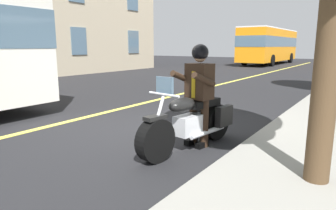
# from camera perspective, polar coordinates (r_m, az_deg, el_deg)

# --- Properties ---
(ground_plane) EXTENTS (80.00, 80.00, 0.00)m
(ground_plane) POSITION_cam_1_polar(r_m,az_deg,el_deg) (6.33, -2.16, -4.44)
(ground_plane) COLOR black
(lane_center_stripe) EXTENTS (60.00, 0.16, 0.01)m
(lane_center_stripe) POSITION_cam_1_polar(r_m,az_deg,el_deg) (7.66, -14.26, -1.99)
(lane_center_stripe) COLOR #E5DB4C
(lane_center_stripe) RESTS_ON ground_plane
(motorcycle_main) EXTENTS (2.22, 0.80, 1.26)m
(motorcycle_main) POSITION_cam_1_polar(r_m,az_deg,el_deg) (5.02, 4.50, -3.28)
(motorcycle_main) COLOR black
(motorcycle_main) RESTS_ON ground_plane
(rider_main) EXTENTS (0.68, 0.62, 1.74)m
(rider_main) POSITION_cam_1_polar(r_m,az_deg,el_deg) (5.06, 5.92, 3.54)
(rider_main) COLOR black
(rider_main) RESTS_ON ground_plane
(bus_far) EXTENTS (11.05, 2.70, 3.30)m
(bus_far) POSITION_cam_1_polar(r_m,az_deg,el_deg) (30.64, 18.82, 10.91)
(bus_far) COLOR orange
(bus_far) RESTS_ON ground_plane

